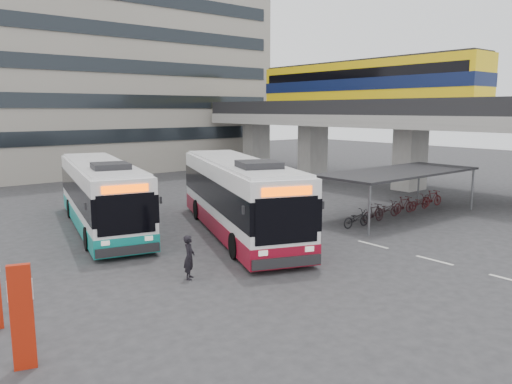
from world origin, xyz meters
TOP-DOWN VIEW (x-y plane):
  - ground at (0.00, 0.00)m, footprint 120.00×120.00m
  - viaduct at (17.00, 12.41)m, footprint 8.00×32.00m
  - bike_shelter at (8.47, 3.00)m, footprint 10.00×4.00m
  - office_block at (6.00, 36.00)m, footprint 30.00×15.00m
  - road_markings at (2.50, -3.00)m, footprint 0.15×7.60m
  - bus_main at (-0.81, 5.46)m, footprint 7.23×12.93m
  - bus_teal at (-5.51, 10.51)m, footprint 5.31×12.36m
  - pedestrian at (-6.14, 1.26)m, footprint 0.66×0.68m
  - sign_totem_south at (-12.33, -1.66)m, footprint 0.52×0.30m

SIDE VIEW (x-z plane):
  - ground at x=0.00m, z-range 0.00..0.00m
  - road_markings at x=2.50m, z-range 0.00..0.01m
  - pedestrian at x=-6.14m, z-range 0.00..1.57m
  - sign_totem_south at x=-12.33m, z-range 0.04..2.52m
  - bike_shelter at x=8.47m, z-range 0.17..2.71m
  - bus_teal at x=-5.51m, z-range -0.13..3.45m
  - bus_main at x=-0.81m, z-range -0.14..3.65m
  - viaduct at x=17.00m, z-range 1.39..11.07m
  - office_block at x=6.00m, z-range 0.00..25.00m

